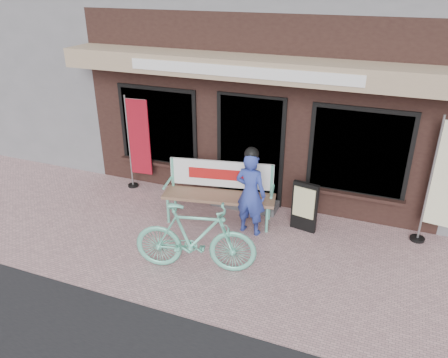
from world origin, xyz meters
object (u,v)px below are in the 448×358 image
at_px(bench, 220,187).
at_px(nobori_cream, 446,183).
at_px(bicycle, 195,238).
at_px(person, 251,192).
at_px(menu_stand, 304,206).
at_px(nobori_red, 138,142).

xyz_separation_m(bench, nobori_cream, (3.69, 0.52, 0.51)).
bearing_deg(bicycle, nobori_cream, -72.54).
height_order(person, menu_stand, person).
relative_size(bench, nobori_red, 1.04).
bearing_deg(nobori_cream, menu_stand, -162.21).
xyz_separation_m(bench, menu_stand, (1.54, 0.16, -0.17)).
distance_m(bench, nobori_cream, 3.77).
bearing_deg(menu_stand, person, -143.80).
bearing_deg(person, bench, 165.95).
xyz_separation_m(nobori_red, menu_stand, (3.61, -0.42, -0.57)).
height_order(bench, nobori_cream, nobori_cream).
bearing_deg(bench, nobori_cream, -2.94).
relative_size(bicycle, menu_stand, 2.03).
xyz_separation_m(bicycle, nobori_red, (-2.31, 2.17, 0.48)).
xyz_separation_m(nobori_cream, menu_stand, (-2.15, -0.36, -0.69)).
height_order(bench, nobori_red, nobori_red).
relative_size(bench, nobori_cream, 0.93).
distance_m(person, bicycle, 1.42).
distance_m(bicycle, nobori_red, 3.20).
distance_m(bench, menu_stand, 1.56).
bearing_deg(person, bicycle, -101.11).
xyz_separation_m(bench, nobori_red, (-2.07, 0.58, 0.39)).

